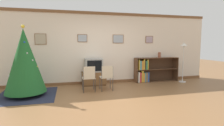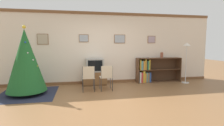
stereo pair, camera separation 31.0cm
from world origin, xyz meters
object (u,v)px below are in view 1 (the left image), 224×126
vase (159,55)px  tv_console (94,78)px  standing_lamp (184,52)px  television (94,65)px  christmas_tree (25,61)px  folding_chair_right (107,76)px  bookshelf (149,70)px  folding_chair_left (89,77)px

vase → tv_console: bearing=-179.7°
tv_console → standing_lamp: bearing=-5.9°
television → standing_lamp: 3.55m
christmas_tree → folding_chair_right: 2.47m
folding_chair_right → standing_lamp: size_ratio=0.53×
television → bookshelf: television is taller
christmas_tree → vase: bearing=10.2°
tv_console → standing_lamp: (3.50, -0.36, 0.95)m
folding_chair_right → television: bearing=107.6°
folding_chair_right → folding_chair_left: bearing=180.0°
folding_chair_right → vase: vase is taller
tv_console → bookshelf: (2.23, 0.06, 0.21)m
tv_console → television: bearing=-90.0°
vase → bookshelf: bearing=174.2°
television → standing_lamp: standing_lamp is taller
bookshelf → vase: vase is taller
television → vase: size_ratio=2.85×
vase → standing_lamp: (0.83, -0.38, 0.12)m
tv_console → folding_chair_right: bearing=-72.5°
christmas_tree → television: size_ratio=3.24×
tv_console → folding_chair_right: (0.29, -0.91, 0.22)m
christmas_tree → television: christmas_tree is taller
christmas_tree → standing_lamp: christmas_tree is taller
tv_console → bookshelf: bookshelf is taller
tv_console → folding_chair_right: size_ratio=1.05×
folding_chair_right → bookshelf: bookshelf is taller
folding_chair_left → bookshelf: bookshelf is taller
folding_chair_right → standing_lamp: (3.21, 0.54, 0.72)m
christmas_tree → folding_chair_right: size_ratio=2.49×
christmas_tree → folding_chair_left: bearing=-1.7°
folding_chair_left → bookshelf: 2.70m
folding_chair_right → christmas_tree: bearing=178.7°
television → vase: bearing=0.3°
folding_chair_left → folding_chair_right: bearing=0.0°
christmas_tree → bookshelf: (4.35, 0.91, -0.57)m
folding_chair_right → bookshelf: size_ratio=0.45×
vase → folding_chair_left: bearing=-162.7°
tv_console → folding_chair_right: 0.98m
standing_lamp → christmas_tree: bearing=-175.0°
television → folding_chair_left: (-0.29, -0.90, -0.27)m
christmas_tree → folding_chair_right: (2.40, -0.05, -0.55)m
tv_console → folding_chair_left: 0.98m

